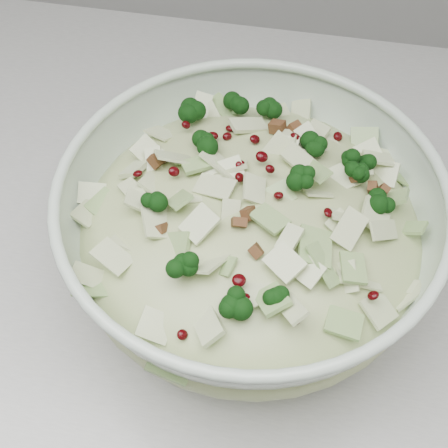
% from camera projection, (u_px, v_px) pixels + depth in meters
% --- Properties ---
extents(counter, '(3.60, 0.60, 0.90)m').
position_uv_depth(counter, '(17.00, 331.00, 1.04)').
color(counter, '#B9B8B4').
rests_on(counter, floor).
extents(mixing_bowl, '(0.35, 0.35, 0.13)m').
position_uv_depth(mixing_bowl, '(250.00, 233.00, 0.52)').
color(mixing_bowl, silver).
rests_on(mixing_bowl, counter).
extents(salad, '(0.38, 0.38, 0.13)m').
position_uv_depth(salad, '(251.00, 218.00, 0.51)').
color(salad, beige).
rests_on(salad, mixing_bowl).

